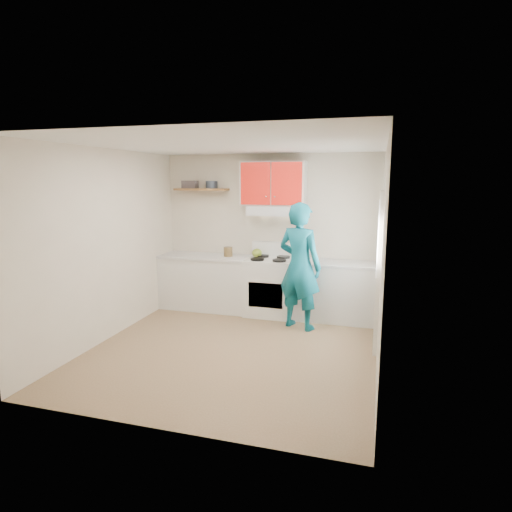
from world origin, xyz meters
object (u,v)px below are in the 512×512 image
(person, at_px, (300,266))
(tin, at_px, (212,185))
(stove, at_px, (270,287))
(crock, at_px, (228,252))
(kettle, at_px, (257,253))

(person, bearing_deg, tin, -3.16)
(stove, bearing_deg, crock, 177.07)
(kettle, distance_m, person, 1.04)
(crock, xyz_separation_m, person, (1.31, -0.55, -0.05))
(kettle, height_order, person, person)
(person, bearing_deg, stove, -21.58)
(tin, relative_size, kettle, 1.20)
(stove, distance_m, crock, 0.91)
(crock, height_order, person, person)
(kettle, bearing_deg, tin, -175.14)
(person, bearing_deg, kettle, -16.32)
(stove, height_order, kettle, kettle)
(stove, distance_m, person, 0.90)
(crock, bearing_deg, tin, 153.01)
(tin, height_order, crock, tin)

